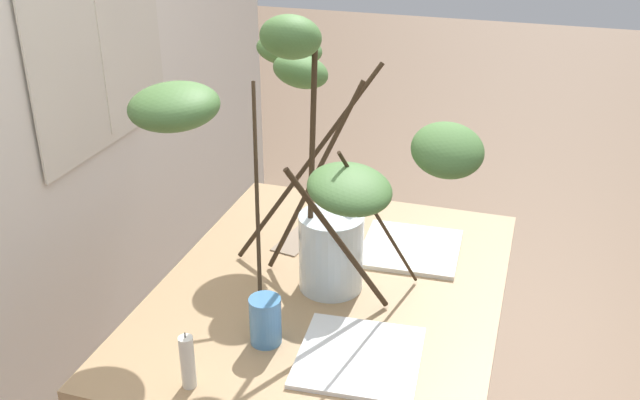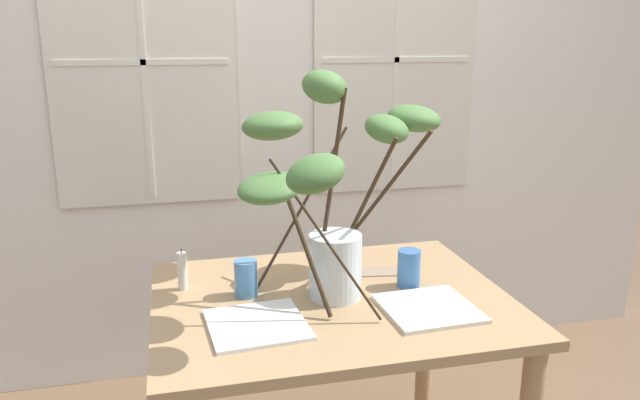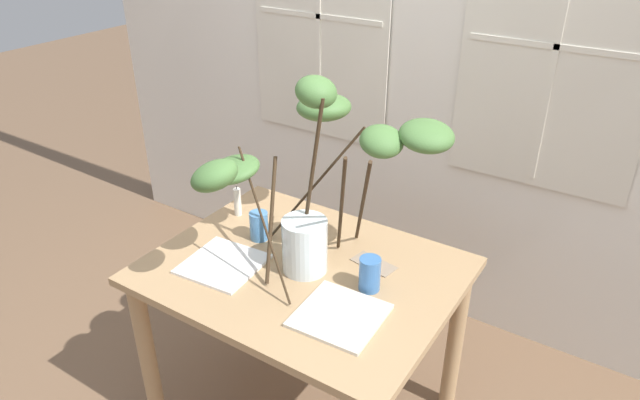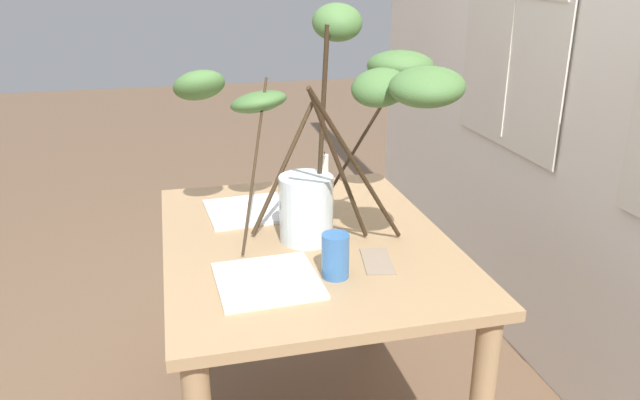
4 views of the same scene
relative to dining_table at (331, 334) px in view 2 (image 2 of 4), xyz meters
The scene contains 9 objects.
back_wall_with_windows 1.33m from the dining_table, 90.00° to the left, with size 4.02×0.14×2.88m.
dining_table is the anchor object (origin of this frame).
vase_with_branches 0.51m from the dining_table, 79.17° to the left, with size 0.82×0.88×0.73m.
drinking_glass_blue_left 0.33m from the dining_table, 163.83° to the left, with size 0.07×0.07×0.12m, color #4C84BC.
drinking_glass_blue_right 0.33m from the dining_table, ahead, with size 0.08×0.08×0.13m, color #386BAD.
plate_square_left 0.33m from the dining_table, 150.41° to the right, with size 0.27×0.27×0.01m, color white.
plate_square_right 0.34m from the dining_table, 32.22° to the right, with size 0.27×0.27×0.01m, color silver.
napkin_folded 0.30m from the dining_table, 37.69° to the left, with size 0.17×0.08×0.00m, color gray.
pillar_candle 0.53m from the dining_table, 158.91° to the left, with size 0.03×0.03×0.14m.
Camera 2 is at (-0.47, -1.77, 1.58)m, focal length 34.78 mm.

